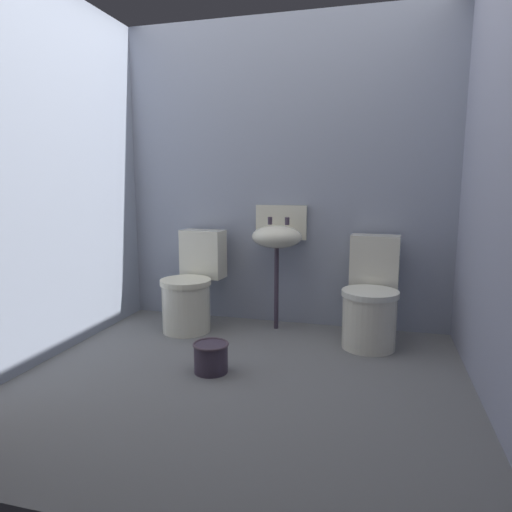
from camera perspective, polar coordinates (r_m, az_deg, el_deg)
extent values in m
cube|color=slate|center=(2.91, -1.49, -15.41)|extent=(3.08, 2.64, 0.08)
cube|color=#8E96AA|center=(3.78, 3.56, 10.13)|extent=(3.08, 0.10, 2.46)
cube|color=#8D96AA|center=(3.40, -24.48, 9.40)|extent=(0.10, 2.44, 2.46)
cube|color=#9398B0|center=(2.71, 28.99, 9.30)|extent=(0.10, 2.44, 2.46)
cylinder|color=silver|center=(3.66, -8.76, -6.45)|extent=(0.42, 0.42, 0.38)
cylinder|color=silver|center=(3.61, -8.84, -3.24)|extent=(0.44, 0.44, 0.04)
cube|color=silver|center=(3.83, -6.66, 0.28)|extent=(0.38, 0.22, 0.40)
cylinder|color=silver|center=(3.37, 14.02, -8.04)|extent=(0.41, 0.41, 0.38)
cylinder|color=silver|center=(3.31, 14.17, -4.57)|extent=(0.43, 0.43, 0.04)
cube|color=silver|center=(3.57, 14.70, -0.64)|extent=(0.37, 0.20, 0.40)
cylinder|color=#3B3041|center=(3.65, 2.58, -4.13)|extent=(0.04, 0.04, 0.66)
ellipsoid|color=silver|center=(3.58, 2.63, 2.43)|extent=(0.40, 0.32, 0.18)
cube|color=silver|center=(3.73, 3.19, 4.25)|extent=(0.42, 0.04, 0.28)
cylinder|color=#3B3041|center=(3.64, 1.77, 4.46)|extent=(0.04, 0.04, 0.06)
cylinder|color=#3B3041|center=(3.61, 3.94, 4.40)|extent=(0.04, 0.04, 0.06)
cylinder|color=#3B3041|center=(2.92, -5.68, -12.64)|extent=(0.21, 0.21, 0.18)
torus|color=#42333E|center=(2.88, -5.71, -10.98)|extent=(0.23, 0.23, 0.02)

